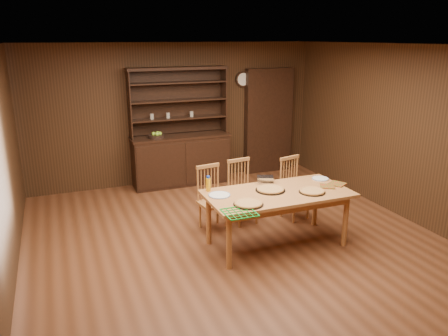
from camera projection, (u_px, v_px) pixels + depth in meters
name	position (u px, v px, depth m)	size (l,w,h in m)	color
floor	(239.00, 244.00, 5.91)	(6.00, 6.00, 0.00)	brown
room_shell	(240.00, 130.00, 5.45)	(6.00, 6.00, 6.00)	white
china_hutch	(181.00, 153.00, 8.18)	(1.84, 0.52, 2.17)	black
doorway	(268.00, 121.00, 8.85)	(1.00, 0.18, 2.10)	black
wall_clock	(243.00, 79.00, 8.46)	(0.30, 0.05, 0.30)	black
dining_table	(278.00, 198.00, 5.71)	(1.90, 0.95, 0.75)	#B97140
chair_left	(211.00, 195.00, 6.31)	(0.43, 0.41, 0.94)	#B46C3D
chair_center	(241.00, 189.00, 6.53)	(0.43, 0.42, 0.96)	#B46C3D
chair_right	(292.00, 186.00, 6.69)	(0.46, 0.45, 0.95)	#B46C3D
pizza_left	(248.00, 203.00, 5.26)	(0.37, 0.37, 0.04)	black
pizza_right	(312.00, 191.00, 5.68)	(0.34, 0.34, 0.04)	black
pizza_center	(270.00, 189.00, 5.74)	(0.39, 0.39, 0.04)	black
cooling_rack	(239.00, 212.00, 5.02)	(0.35, 0.35, 0.02)	#0B9A25
plate_left	(219.00, 195.00, 5.56)	(0.28, 0.28, 0.02)	white
plate_right	(320.00, 179.00, 6.21)	(0.24, 0.24, 0.02)	white
foil_dish	(265.00, 180.00, 6.05)	(0.22, 0.16, 0.09)	silver
juice_bottle	(208.00, 184.00, 5.71)	(0.06, 0.06, 0.21)	#E89F0C
pot_holder_a	(337.00, 184.00, 5.99)	(0.21, 0.21, 0.02)	red
pot_holder_b	(327.00, 186.00, 5.89)	(0.19, 0.19, 0.01)	red
fruit_bowl	(157.00, 136.00, 7.85)	(0.29, 0.29, 0.12)	black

